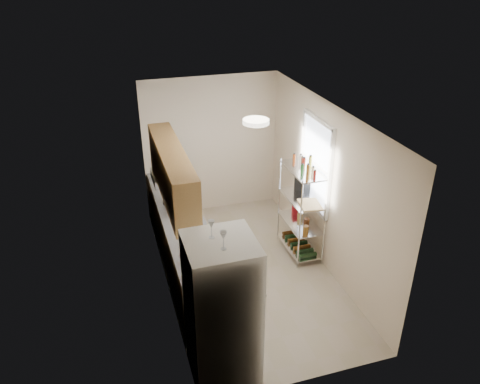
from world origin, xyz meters
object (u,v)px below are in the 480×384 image
Objects in this scene: cutting_board at (310,205)px; espresso_machine at (303,181)px; rice_cooker at (175,208)px; refrigerator at (222,310)px; frying_pan_large at (170,202)px.

espresso_machine is at bearing 77.45° from cutting_board.
rice_cooker is 0.58× the size of cutting_board.
refrigerator is at bearing -141.27° from espresso_machine.
cutting_board is at bearing 43.35° from refrigerator.
refrigerator is 7.81× the size of rice_cooker.
refrigerator is 2.60m from cutting_board.
frying_pan_large is at bearing 93.59° from rice_cooker.
refrigerator reaches higher than espresso_machine.
refrigerator reaches higher than rice_cooker.
frying_pan_large is 0.58× the size of cutting_board.
refrigerator is 4.55× the size of cutting_board.
cutting_board is 0.59m from espresso_machine.
frying_pan_large is 0.77× the size of espresso_machine.
rice_cooker reaches higher than cutting_board.
cutting_board is at bearing -113.15° from espresso_machine.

